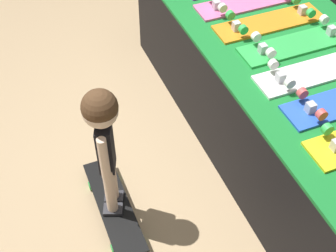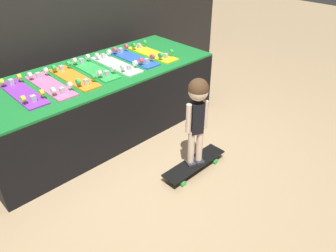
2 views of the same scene
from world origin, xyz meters
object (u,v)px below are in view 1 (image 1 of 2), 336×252
skateboard_pink_on_rack (248,1)px  child (103,133)px  skateboard_orange_on_rack (269,21)px  skateboard_on_floor (114,206)px  skateboard_white_on_rack (317,70)px  skateboard_green_on_rack (297,43)px

skateboard_pink_on_rack → child: child is taller
skateboard_orange_on_rack → child: (0.46, -1.16, -0.04)m
skateboard_on_floor → skateboard_white_on_rack: bearing=88.7°
skateboard_orange_on_rack → skateboard_on_floor: bearing=-68.3°
skateboard_green_on_rack → skateboard_on_floor: 1.37m
skateboard_pink_on_rack → skateboard_white_on_rack: (0.73, 0.00, 0.00)m
skateboard_green_on_rack → child: (0.22, -1.19, -0.04)m
skateboard_green_on_rack → skateboard_white_on_rack: size_ratio=1.00×
skateboard_white_on_rack → child: 1.15m
skateboard_green_on_rack → skateboard_white_on_rack: 0.25m
skateboard_pink_on_rack → skateboard_orange_on_rack: bearing=1.5°
skateboard_orange_on_rack → skateboard_on_floor: 1.40m
skateboard_pink_on_rack → skateboard_on_floor: bearing=-58.5°
skateboard_green_on_rack → skateboard_on_floor: skateboard_green_on_rack is taller
skateboard_on_floor → child: (0.00, 0.00, 0.60)m
skateboard_orange_on_rack → child: 1.24m
skateboard_white_on_rack → skateboard_on_floor: 1.32m
child → skateboard_pink_on_rack: bearing=143.0°
skateboard_on_floor → skateboard_green_on_rack: bearing=100.4°
skateboard_orange_on_rack → skateboard_white_on_rack: bearing=-0.7°
skateboard_pink_on_rack → skateboard_white_on_rack: same height
skateboard_orange_on_rack → skateboard_on_floor: (0.46, -1.16, -0.64)m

